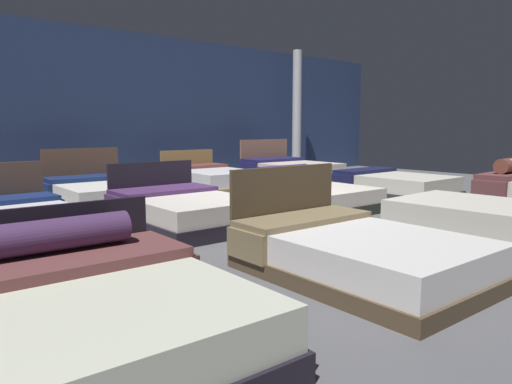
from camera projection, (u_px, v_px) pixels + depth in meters
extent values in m
cube|color=#5B5B60|center=(268.00, 220.00, 7.10)|extent=(18.00, 18.00, 0.02)
cube|color=navy|center=(113.00, 109.00, 10.76)|extent=(18.00, 0.06, 3.50)
cube|color=black|center=(103.00, 346.00, 2.79)|extent=(1.65, 1.99, 0.18)
cube|color=silver|center=(102.00, 310.00, 2.76)|extent=(1.58, 1.93, 0.26)
cube|color=black|center=(53.00, 259.00, 3.50)|extent=(1.48, 0.10, 0.80)
cube|color=brown|center=(68.00, 260.00, 3.20)|extent=(1.57, 0.74, 0.07)
cube|color=brown|center=(173.00, 264.00, 3.71)|extent=(0.10, 0.68, 0.27)
cylinder|color=#4A2E58|center=(62.00, 234.00, 3.26)|extent=(0.93, 0.26, 0.22)
cube|color=brown|center=(363.00, 270.00, 4.33)|extent=(1.58, 2.18, 0.14)
cube|color=white|center=(364.00, 248.00, 4.30)|extent=(1.51, 2.11, 0.26)
cube|color=brown|center=(285.00, 211.00, 5.09)|extent=(1.41, 0.09, 0.95)
cube|color=#826F4E|center=(304.00, 218.00, 4.87)|extent=(1.50, 0.59, 0.06)
cube|color=#826F4E|center=(246.00, 246.00, 4.42)|extent=(0.08, 0.54, 0.27)
cube|color=#826F4E|center=(352.00, 225.00, 5.35)|extent=(0.08, 0.54, 0.27)
cube|color=#4D5953|center=(484.00, 232.00, 5.91)|extent=(1.54, 2.13, 0.14)
cube|color=silver|center=(485.00, 215.00, 5.88)|extent=(1.48, 2.07, 0.29)
cube|color=brown|center=(508.00, 175.00, 7.83)|extent=(1.46, 0.55, 0.08)
cube|color=brown|center=(489.00, 189.00, 7.35)|extent=(0.10, 0.52, 0.25)
cylinder|color=brown|center=(510.00, 165.00, 7.79)|extent=(0.80, 0.26, 0.24)
cube|color=brown|center=(0.00, 251.00, 4.94)|extent=(1.65, 1.96, 0.17)
cube|color=navy|center=(56.00, 210.00, 5.94)|extent=(0.06, 0.51, 0.32)
cube|color=black|center=(187.00, 221.00, 6.49)|extent=(1.51, 2.03, 0.19)
cube|color=silver|center=(187.00, 205.00, 6.46)|extent=(1.45, 1.97, 0.23)
cube|color=black|center=(152.00, 190.00, 7.21)|extent=(1.37, 0.08, 0.84)
cube|color=#472957|center=(164.00, 190.00, 6.92)|extent=(1.46, 0.72, 0.06)
cube|color=#472957|center=(116.00, 206.00, 6.48)|extent=(0.08, 0.69, 0.27)
cube|color=#472957|center=(206.00, 197.00, 7.40)|extent=(0.08, 0.69, 0.27)
cube|color=black|center=(312.00, 204.00, 7.97)|extent=(1.54, 2.04, 0.17)
cube|color=silver|center=(312.00, 192.00, 7.94)|extent=(1.47, 1.98, 0.22)
cube|color=#1B1940|center=(286.00, 181.00, 8.43)|extent=(1.47, 0.67, 0.06)
cube|color=#1B1940|center=(253.00, 193.00, 7.99)|extent=(0.08, 0.62, 0.24)
cube|color=#1B1940|center=(315.00, 186.00, 8.91)|extent=(0.08, 0.62, 0.24)
cylinder|color=#3A2156|center=(283.00, 171.00, 8.47)|extent=(1.13, 0.25, 0.21)
cube|color=#332A36|center=(396.00, 192.00, 9.58)|extent=(1.53, 2.14, 0.13)
cube|color=silver|center=(396.00, 182.00, 9.55)|extent=(1.47, 2.08, 0.28)
cube|color=#171A3F|center=(365.00, 171.00, 10.11)|extent=(1.49, 0.56, 0.07)
cube|color=#171A3F|center=(342.00, 180.00, 9.64)|extent=(0.08, 0.54, 0.21)
cube|color=#171A3F|center=(386.00, 175.00, 10.61)|extent=(0.08, 0.54, 0.21)
cube|color=brown|center=(103.00, 199.00, 8.66)|extent=(1.66, 2.17, 0.12)
cube|color=white|center=(102.00, 190.00, 8.63)|extent=(1.60, 2.11, 0.23)
cube|color=brown|center=(82.00, 172.00, 9.42)|extent=(1.50, 0.10, 0.94)
cube|color=#15244F|center=(89.00, 178.00, 9.14)|extent=(1.59, 0.74, 0.08)
cube|color=#15244F|center=(45.00, 189.00, 8.67)|extent=(0.10, 0.68, 0.23)
cube|color=#15244F|center=(128.00, 183.00, 9.66)|extent=(0.10, 0.68, 0.23)
cube|color=olive|center=(212.00, 187.00, 10.22)|extent=(1.55, 2.18, 0.17)
cube|color=silver|center=(212.00, 176.00, 10.19)|extent=(1.49, 2.11, 0.28)
cube|color=olive|center=(187.00, 168.00, 11.00)|extent=(1.35, 0.11, 0.83)
cube|color=brown|center=(195.00, 166.00, 10.73)|extent=(1.45, 0.68, 0.06)
cube|color=brown|center=(166.00, 176.00, 10.32)|extent=(0.09, 0.60, 0.28)
cube|color=brown|center=(221.00, 172.00, 11.19)|extent=(0.09, 0.60, 0.28)
cube|color=#9A6C52|center=(292.00, 179.00, 11.67)|extent=(1.73, 2.20, 0.17)
cube|color=silver|center=(292.00, 169.00, 11.63)|extent=(1.66, 2.14, 0.33)
cube|color=#9A6C52|center=(264.00, 159.00, 12.44)|extent=(1.55, 0.10, 1.04)
cube|color=#1D1C4F|center=(274.00, 160.00, 12.15)|extent=(1.65, 0.75, 0.07)
cube|color=#1D1C4F|center=(248.00, 168.00, 11.66)|extent=(0.10, 0.68, 0.26)
cube|color=#1D1C4F|center=(297.00, 164.00, 12.68)|extent=(0.10, 0.68, 0.26)
cylinder|color=silver|center=(297.00, 113.00, 13.65)|extent=(0.26, 0.26, 3.50)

